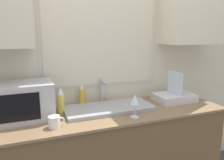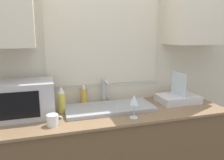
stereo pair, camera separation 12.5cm
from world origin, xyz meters
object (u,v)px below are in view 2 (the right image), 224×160
microwave (25,99)px  dish_rack (178,97)px  spray_bottle (62,100)px  mug_near_sink (53,120)px  wine_glass (134,101)px  faucet (105,89)px  soap_bottle (84,96)px

microwave → dish_rack: bearing=-1.3°
dish_rack → spray_bottle: size_ratio=1.69×
microwave → spray_bottle: microwave is taller
spray_bottle → mug_near_sink: size_ratio=1.95×
microwave → wine_glass: bearing=-19.0°
dish_rack → mug_near_sink: dish_rack is taller
spray_bottle → mug_near_sink: bearing=-108.0°
mug_near_sink → dish_rack: bearing=10.5°
microwave → mug_near_sink: size_ratio=3.79×
faucet → microwave: size_ratio=0.55×
microwave → mug_near_sink: (0.20, -0.25, -0.10)m
microwave → mug_near_sink: bearing=-51.7°
dish_rack → soap_bottle: 0.90m
faucet → soap_bottle: bearing=173.0°
spray_bottle → dish_rack: bearing=-2.1°
dish_rack → spray_bottle: dish_rack is taller
mug_near_sink → spray_bottle: bearing=72.0°
faucet → dish_rack: 0.71m
microwave → soap_bottle: microwave is taller
soap_bottle → wine_glass: bearing=-53.2°
microwave → mug_near_sink: 0.33m
mug_near_sink → faucet: bearing=37.3°
microwave → dish_rack: (1.37, -0.03, -0.10)m
faucet → mug_near_sink: 0.62m
soap_bottle → mug_near_sink: (-0.29, -0.40, -0.04)m
faucet → microwave: microwave is taller
soap_bottle → wine_glass: wine_glass is taller
dish_rack → microwave: bearing=178.7°
faucet → mug_near_sink: bearing=-142.7°
dish_rack → mug_near_sink: 1.20m
microwave → spray_bottle: (0.28, 0.01, -0.04)m
microwave → faucet: bearing=10.5°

